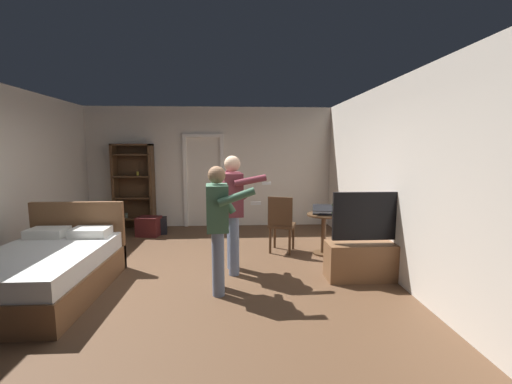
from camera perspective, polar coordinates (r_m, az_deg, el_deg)
ground_plane at (r=4.82m, az=-10.85°, el=-14.49°), size 7.02×7.02×0.00m
wall_back at (r=7.71m, az=-7.84°, el=4.25°), size 5.79×0.12×2.74m
wall_right at (r=4.96m, az=23.19°, el=1.97°), size 0.12×6.62×2.74m
doorway_frame at (r=7.66m, az=-9.02°, el=3.11°), size 0.93×0.08×2.13m
bed at (r=4.92m, az=-32.50°, el=-11.33°), size 1.33×1.96×1.02m
bookshelf at (r=7.85m, az=-20.34°, el=1.35°), size 0.87×0.32×1.90m
tv_flatscreen at (r=4.89m, az=19.38°, el=-10.15°), size 1.25×0.40×1.22m
side_table at (r=5.75m, az=11.61°, el=-6.03°), size 0.57×0.57×0.70m
laptop at (r=5.64m, az=11.40°, el=-3.30°), size 0.38×0.39×0.17m
bottle_on_table at (r=5.64m, az=13.28°, el=-2.92°), size 0.06×0.06×0.22m
wooden_chair at (r=5.70m, az=4.38°, el=-5.19°), size 0.54×0.54×0.99m
person_blue_shirt at (r=4.10m, az=-6.55°, el=-5.09°), size 0.67×0.55×1.59m
person_striped_shirt at (r=4.75m, az=-3.96°, el=-2.23°), size 0.68×0.65×1.70m
suitcase_dark at (r=7.22m, az=-18.04°, el=-5.65°), size 0.50×0.43×0.40m
suitcase_small at (r=7.34m, az=-17.57°, el=-5.63°), size 0.66×0.40×0.34m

